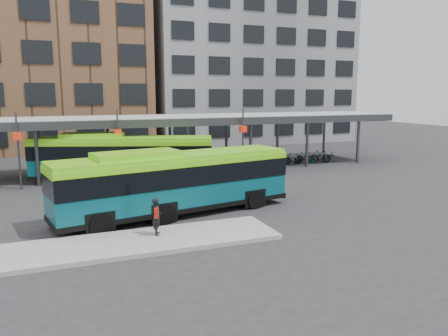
{
  "coord_description": "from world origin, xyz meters",
  "views": [
    {
      "loc": [
        -6.96,
        -19.51,
        5.87
      ],
      "look_at": [
        1.73,
        2.62,
        1.8
      ],
      "focal_mm": 35.0,
      "sensor_mm": 36.0,
      "label": 1
    }
  ],
  "objects": [
    {
      "name": "building_grey",
      "position": [
        16.0,
        32.0,
        10.0
      ],
      "size": [
        24.0,
        14.0,
        20.0
      ],
      "primitive_type": "cube",
      "color": "slate",
      "rests_on": "ground"
    },
    {
      "name": "bus_front",
      "position": [
        -1.6,
        0.67,
        1.69
      ],
      "size": [
        12.05,
        4.71,
        3.25
      ],
      "rotation": [
        0.0,
        0.0,
        0.19
      ],
      "color": "#074A55",
      "rests_on": "ground"
    },
    {
      "name": "bike_rack",
      "position": [
        13.15,
        12.1,
        0.46
      ],
      "size": [
        6.08,
        1.33,
        1.05
      ],
      "color": "slate",
      "rests_on": "ground"
    },
    {
      "name": "ground",
      "position": [
        0.0,
        0.0,
        0.0
      ],
      "size": [
        120.0,
        120.0,
        0.0
      ],
      "primitive_type": "plane",
      "color": "#28282B",
      "rests_on": "ground"
    },
    {
      "name": "bus_rear",
      "position": [
        -2.73,
        9.95,
        1.71
      ],
      "size": [
        12.06,
        6.32,
        3.28
      ],
      "rotation": [
        0.0,
        0.0,
        -0.34
      ],
      "color": "#074A55",
      "rests_on": "ground"
    },
    {
      "name": "pedestrian",
      "position": [
        -3.25,
        -2.6,
        0.96
      ],
      "size": [
        0.51,
        0.65,
        1.53
      ],
      "rotation": [
        0.0,
        0.0,
        1.27
      ],
      "color": "black",
      "rests_on": "boarding_island"
    },
    {
      "name": "boarding_island",
      "position": [
        -5.5,
        -3.0,
        0.09
      ],
      "size": [
        14.0,
        3.0,
        0.18
      ],
      "primitive_type": "cube",
      "color": "gray",
      "rests_on": "ground"
    },
    {
      "name": "building_brick",
      "position": [
        -10.0,
        32.0,
        11.0
      ],
      "size": [
        26.0,
        14.0,
        22.0
      ],
      "primitive_type": "cube",
      "color": "brown",
      "rests_on": "ground"
    },
    {
      "name": "canopy",
      "position": [
        -0.06,
        12.87,
        3.91
      ],
      "size": [
        40.0,
        6.53,
        4.8
      ],
      "color": "#999B9E",
      "rests_on": "ground"
    }
  ]
}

